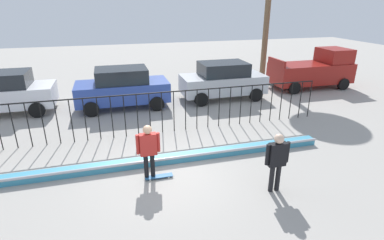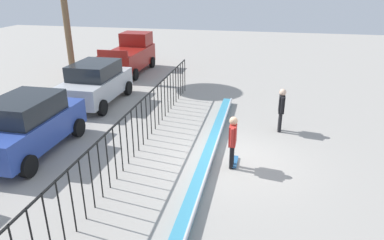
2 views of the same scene
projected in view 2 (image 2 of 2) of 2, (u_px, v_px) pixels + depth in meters
ground_plane at (230, 159)px, 11.33m from camera, size 60.00×60.00×0.00m
bowl_coping_ledge at (209, 154)px, 11.42m from camera, size 11.00×0.41×0.27m
perimeter_fence at (137, 123)px, 11.54m from camera, size 14.04×0.04×1.64m
skateboarder at (233, 138)px, 10.50m from camera, size 0.67×0.25×1.66m
skateboard at (234, 162)px, 11.07m from camera, size 0.80×0.20×0.07m
camera_operator at (281, 106)px, 13.08m from camera, size 0.68×0.25×1.67m
parked_car_blue at (27, 125)px, 11.51m from camera, size 4.30×2.12×1.90m
parked_car_silver at (96, 83)px, 16.16m from camera, size 4.30×2.12×1.90m
pickup_truck at (130, 55)px, 21.64m from camera, size 4.70×2.12×2.24m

